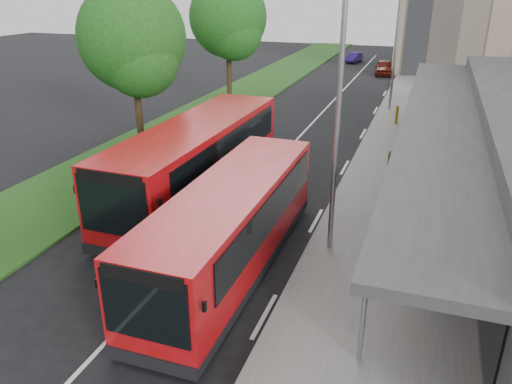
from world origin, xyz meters
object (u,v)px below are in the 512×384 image
litter_bin (394,164)px  bollard (397,115)px  car_near (384,67)px  lamp_post_far (395,39)px  tree_mid (133,45)px  car_far (354,57)px  lamp_post_near (336,107)px  bus_second (197,162)px  tree_far (228,23)px  bus_main (231,227)px

litter_bin → bollard: 8.99m
bollard → car_near: size_ratio=0.27×
bollard → lamp_post_far: bearing=102.5°
tree_mid → car_far: size_ratio=2.65×
lamp_post_near → bollard: 16.86m
bus_second → tree_far: bearing=109.0°
bollard → bus_main: bearing=-100.2°
lamp_post_near → bus_main: size_ratio=0.82×
car_far → tree_mid: bearing=-91.2°
tree_mid → litter_bin: size_ratio=8.04×
tree_mid → tree_far: size_ratio=0.97×
car_near → bus_main: bearing=-97.0°
tree_mid → litter_bin: bearing=1.5°
bus_main → bus_second: bus_second is taller
tree_mid → car_near: tree_mid is taller
bus_main → bus_second: (-3.18, 4.37, 0.20)m
bus_main → litter_bin: 10.24m
litter_bin → tree_far: bearing=137.1°
lamp_post_far → bollard: (0.81, -3.65, -4.03)m
bus_main → car_near: size_ratio=2.43×
tree_far → lamp_post_far: size_ratio=1.06×
tree_mid → bus_second: tree_mid is taller
tree_far → lamp_post_near: 22.08m
lamp_post_far → bollard: bearing=-77.5°
lamp_post_near → tree_far: bearing=120.3°
tree_far → car_far: size_ratio=2.74×
car_near → lamp_post_near: bearing=-93.0°
bus_main → lamp_post_near: bearing=39.5°
tree_mid → car_far: 35.33m
bus_second → car_far: 39.33m
car_near → car_far: car_near is taller
bollard → car_near: (-2.65, 18.42, -0.01)m
tree_mid → bus_second: 8.12m
tree_mid → lamp_post_near: bearing=-32.4°
litter_bin → bus_second: bearing=-144.6°
tree_mid → bus_main: bearing=-46.5°
lamp_post_near → car_far: 42.24m
bus_main → bollard: size_ratio=8.99×
lamp_post_far → tree_mid: bearing=-130.7°
bus_main → car_far: 43.82m
tree_far → lamp_post_far: 11.20m
tree_mid → litter_bin: (12.56, 0.33, -4.65)m
litter_bin → bollard: (-0.62, 8.97, 0.03)m
lamp_post_near → car_far: lamp_post_near is taller
lamp_post_near → litter_bin: (1.43, 7.38, -4.06)m
lamp_post_near → car_near: bearing=93.0°
lamp_post_near → lamp_post_far: 20.00m
car_far → bollard: bearing=-67.9°
tree_far → litter_bin: size_ratio=8.33×
bollard → car_near: bearing=98.2°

